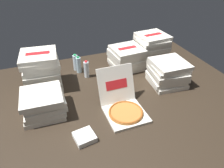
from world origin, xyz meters
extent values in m
cube|color=#2D2319|center=(0.00, 0.00, -0.01)|extent=(3.20, 2.40, 0.02)
cube|color=silver|center=(0.00, -0.30, 0.01)|extent=(0.41, 0.41, 0.03)
cylinder|color=#B77033|center=(0.00, -0.30, 0.04)|extent=(0.36, 0.36, 0.02)
torus|color=#9C501E|center=(0.00, -0.30, 0.05)|extent=(0.36, 0.36, 0.02)
cube|color=silver|center=(0.00, -0.03, 0.22)|extent=(0.41, 0.17, 0.39)
cube|color=red|center=(0.00, -0.04, 0.22)|extent=(0.24, 0.04, 0.10)
cube|color=silver|center=(-0.72, 0.54, 0.03)|extent=(0.43, 0.43, 0.05)
cube|color=red|center=(-0.72, 0.54, 0.05)|extent=(0.27, 0.09, 0.00)
cube|color=silver|center=(-0.73, 0.55, 0.08)|extent=(0.42, 0.42, 0.05)
cube|color=silver|center=(-0.74, 0.55, 0.13)|extent=(0.44, 0.44, 0.05)
cube|color=silver|center=(-0.72, 0.55, 0.18)|extent=(0.45, 0.45, 0.05)
cube|color=red|center=(-0.72, 0.55, 0.21)|extent=(0.27, 0.10, 0.00)
cube|color=silver|center=(-0.74, 0.53, 0.23)|extent=(0.43, 0.43, 0.05)
cube|color=red|center=(-0.74, 0.53, 0.26)|extent=(0.27, 0.09, 0.00)
cube|color=silver|center=(-0.73, 0.55, 0.28)|extent=(0.43, 0.43, 0.05)
cube|color=red|center=(-0.73, 0.55, 0.31)|extent=(0.27, 0.09, 0.00)
cube|color=silver|center=(-0.72, 0.55, 0.33)|extent=(0.42, 0.42, 0.05)
cube|color=silver|center=(-0.74, 0.54, 0.38)|extent=(0.43, 0.43, 0.05)
cube|color=silver|center=(-0.74, 0.54, 0.43)|extent=(0.45, 0.45, 0.05)
cube|color=red|center=(-0.74, 0.54, 0.46)|extent=(0.27, 0.10, 0.00)
cube|color=silver|center=(-0.79, 0.03, 0.03)|extent=(0.42, 0.42, 0.05)
cube|color=silver|center=(-0.78, 0.04, 0.08)|extent=(0.42, 0.42, 0.05)
cube|color=silver|center=(-0.77, 0.04, 0.13)|extent=(0.42, 0.42, 0.05)
cube|color=silver|center=(-0.77, 0.05, 0.18)|extent=(0.41, 0.41, 0.05)
cube|color=silver|center=(-0.79, 0.03, 0.23)|extent=(0.42, 0.42, 0.05)
cube|color=silver|center=(0.73, 0.06, 0.03)|extent=(0.44, 0.44, 0.05)
cube|color=silver|center=(0.72, 0.08, 0.08)|extent=(0.46, 0.46, 0.05)
cube|color=silver|center=(0.73, 0.06, 0.13)|extent=(0.45, 0.45, 0.05)
cube|color=silver|center=(0.72, 0.06, 0.18)|extent=(0.45, 0.45, 0.05)
cube|color=red|center=(0.72, 0.06, 0.21)|extent=(0.27, 0.11, 0.00)
cube|color=silver|center=(0.73, 0.08, 0.23)|extent=(0.44, 0.44, 0.05)
cube|color=silver|center=(0.74, 0.07, 0.28)|extent=(0.42, 0.42, 0.05)
cube|color=silver|center=(0.42, 0.63, 0.03)|extent=(0.41, 0.41, 0.05)
cube|color=silver|center=(0.41, 0.62, 0.08)|extent=(0.44, 0.44, 0.05)
cube|color=silver|center=(0.42, 0.63, 0.13)|extent=(0.44, 0.44, 0.05)
cube|color=red|center=(0.42, 0.63, 0.15)|extent=(0.27, 0.10, 0.00)
cube|color=silver|center=(0.41, 0.64, 0.18)|extent=(0.44, 0.44, 0.05)
cube|color=silver|center=(0.41, 0.62, 0.23)|extent=(0.44, 0.44, 0.05)
cube|color=red|center=(0.41, 0.62, 0.26)|extent=(0.27, 0.10, 0.00)
cube|color=silver|center=(0.42, 0.62, 0.28)|extent=(0.43, 0.43, 0.05)
cube|color=red|center=(0.42, 0.62, 0.31)|extent=(0.27, 0.09, 0.00)
cube|color=silver|center=(0.84, 0.69, 0.03)|extent=(0.42, 0.42, 0.05)
cube|color=red|center=(0.84, 0.69, 0.05)|extent=(0.27, 0.08, 0.00)
cube|color=silver|center=(0.84, 0.70, 0.08)|extent=(0.44, 0.44, 0.05)
cube|color=silver|center=(0.84, 0.70, 0.13)|extent=(0.42, 0.42, 0.05)
cube|color=silver|center=(0.84, 0.70, 0.18)|extent=(0.41, 0.41, 0.05)
cube|color=red|center=(0.84, 0.70, 0.21)|extent=(0.27, 0.08, 0.00)
cube|color=silver|center=(0.85, 0.69, 0.23)|extent=(0.41, 0.41, 0.05)
cube|color=silver|center=(0.85, 0.70, 0.28)|extent=(0.42, 0.42, 0.05)
cube|color=red|center=(0.85, 0.70, 0.31)|extent=(0.27, 0.08, 0.00)
cube|color=silver|center=(0.84, 0.69, 0.33)|extent=(0.41, 0.41, 0.05)
cube|color=silver|center=(0.86, 0.70, 0.38)|extent=(0.44, 0.44, 0.05)
cube|color=red|center=(0.86, 0.70, 0.41)|extent=(0.27, 0.09, 0.00)
cylinder|color=silver|center=(-0.24, 0.74, 0.11)|extent=(0.07, 0.07, 0.22)
cylinder|color=#239951|center=(-0.24, 0.74, 0.23)|extent=(0.04, 0.04, 0.02)
cylinder|color=white|center=(-0.18, 0.58, 0.11)|extent=(0.07, 0.07, 0.22)
cylinder|color=red|center=(-0.18, 0.58, 0.23)|extent=(0.04, 0.04, 0.02)
cylinder|color=silver|center=(-0.27, 0.82, 0.11)|extent=(0.07, 0.07, 0.22)
cylinder|color=#239951|center=(-0.27, 0.82, 0.23)|extent=(0.04, 0.04, 0.02)
cube|color=white|center=(-0.48, -0.47, 0.03)|extent=(0.20, 0.20, 0.06)
camera|label=1|loc=(-0.73, -1.83, 1.52)|focal=34.40mm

